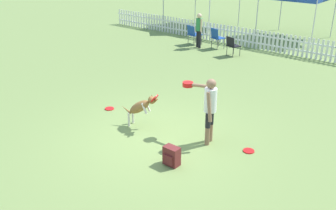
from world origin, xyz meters
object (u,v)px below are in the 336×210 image
(backpack_on_grass, at_px, (171,156))
(folding_chair_blue_left, at_px, (217,36))
(handler_person, at_px, (208,103))
(frisbee_near_dog, at_px, (109,109))
(frisbee_near_handler, at_px, (249,151))
(leaping_dog, at_px, (141,106))
(folding_chair_green_right, at_px, (232,44))
(folding_chair_center, at_px, (193,33))
(spectator_standing, at_px, (199,27))

(backpack_on_grass, xyz_separation_m, folding_chair_blue_left, (-4.32, 8.41, 0.34))
(backpack_on_grass, relative_size, folding_chair_blue_left, 0.46)
(handler_person, distance_m, frisbee_near_dog, 3.26)
(backpack_on_grass, bearing_deg, frisbee_near_dog, 160.44)
(frisbee_near_handler, distance_m, backpack_on_grass, 1.80)
(leaping_dog, bearing_deg, folding_chair_green_right, 179.52)
(leaping_dog, xyz_separation_m, folding_chair_blue_left, (-2.66, 7.54, -0.02))
(frisbee_near_dog, xyz_separation_m, folding_chair_center, (-2.43, 7.28, 0.50))
(frisbee_near_dog, relative_size, folding_chair_blue_left, 0.28)
(folding_chair_green_right, bearing_deg, backpack_on_grass, 129.71)
(frisbee_near_handler, height_order, folding_chair_center, folding_chair_center)
(handler_person, bearing_deg, backpack_on_grass, 166.48)
(frisbee_near_handler, height_order, folding_chair_blue_left, folding_chair_blue_left)
(folding_chair_blue_left, relative_size, folding_chair_center, 1.04)
(folding_chair_blue_left, bearing_deg, backpack_on_grass, 134.98)
(leaping_dog, bearing_deg, folding_chair_blue_left, -173.58)
(frisbee_near_dog, distance_m, folding_chair_green_right, 6.75)
(frisbee_near_handler, relative_size, backpack_on_grass, 0.60)
(handler_person, xyz_separation_m, leaping_dog, (-1.67, -0.40, -0.41))
(frisbee_near_handler, bearing_deg, folding_chair_green_right, 123.45)
(spectator_standing, bearing_deg, folding_chair_green_right, -163.80)
(frisbee_near_dog, relative_size, backpack_on_grass, 0.60)
(backpack_on_grass, xyz_separation_m, folding_chair_green_right, (-3.21, 7.84, 0.28))
(frisbee_near_dog, distance_m, folding_chair_blue_left, 7.43)
(handler_person, height_order, spectator_standing, handler_person)
(handler_person, distance_m, folding_chair_center, 9.02)
(folding_chair_blue_left, relative_size, spectator_standing, 0.60)
(folding_chair_green_right, bearing_deg, leaping_dog, 120.00)
(frisbee_near_handler, relative_size, folding_chair_green_right, 0.31)
(leaping_dog, distance_m, frisbee_near_dog, 1.56)
(folding_chair_blue_left, height_order, folding_chair_green_right, folding_chair_blue_left)
(folding_chair_center, height_order, spectator_standing, spectator_standing)
(backpack_on_grass, height_order, folding_chair_green_right, folding_chair_green_right)
(folding_chair_blue_left, bearing_deg, frisbee_near_dog, 117.29)
(frisbee_near_handler, distance_m, spectator_standing, 8.93)
(leaping_dog, bearing_deg, backpack_on_grass, 49.28)
(frisbee_near_dog, bearing_deg, handler_person, 3.16)
(handler_person, xyz_separation_m, spectator_standing, (-5.02, 6.79, -0.08))
(folding_chair_green_right, bearing_deg, handler_person, 133.57)
(leaping_dog, distance_m, frisbee_near_handler, 2.76)
(frisbee_near_dog, bearing_deg, frisbee_near_handler, 5.57)
(frisbee_near_handler, bearing_deg, folding_chair_center, 133.38)
(folding_chair_blue_left, xyz_separation_m, folding_chair_center, (-1.20, -0.03, -0.02))
(folding_chair_blue_left, height_order, spectator_standing, spectator_standing)
(leaping_dog, height_order, backpack_on_grass, leaping_dog)
(leaping_dog, relative_size, frisbee_near_dog, 4.28)
(leaping_dog, relative_size, backpack_on_grass, 2.58)
(backpack_on_grass, height_order, folding_chair_center, folding_chair_center)
(handler_person, height_order, leaping_dog, handler_person)
(frisbee_near_dog, height_order, spectator_standing, spectator_standing)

